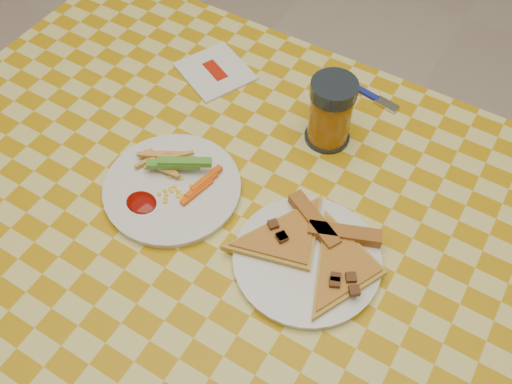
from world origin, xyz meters
The scene contains 9 objects.
ground centered at (0.00, 0.00, 0.00)m, with size 8.00×8.00×0.00m, color beige.
table centered at (0.00, 0.00, 0.68)m, with size 1.28×0.88×0.76m.
plate_left centered at (-0.13, -0.02, 0.76)m, with size 0.23×0.23×0.01m, color silver.
plate_right centered at (0.13, -0.02, 0.76)m, with size 0.22×0.22×0.01m, color silver.
fries_veggies centered at (-0.14, 0.00, 0.78)m, with size 0.16×0.15×0.04m.
pizza_slices centered at (0.13, 0.00, 0.78)m, with size 0.31×0.26×0.02m.
drink_glass centered at (0.04, 0.23, 0.82)m, with size 0.08×0.08×0.13m.
napkin centered at (-0.23, 0.26, 0.76)m, with size 0.17×0.17×0.01m.
fork centered at (0.06, 0.36, 0.76)m, with size 0.15×0.04×0.01m.
Camera 1 is at (0.29, -0.43, 1.53)m, focal length 40.00 mm.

